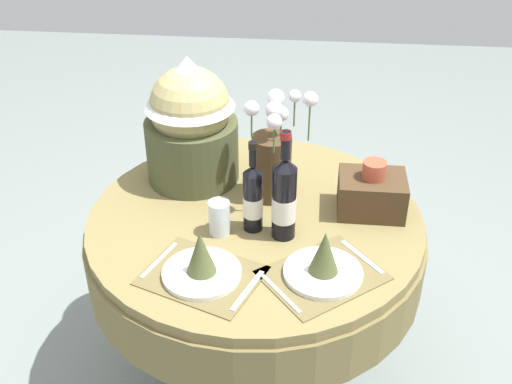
% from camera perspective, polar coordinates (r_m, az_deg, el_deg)
% --- Properties ---
extents(ground, '(8.00, 8.00, 0.00)m').
position_cam_1_polar(ground, '(2.67, -0.06, -15.66)').
color(ground, gray).
extents(dining_table, '(1.17, 1.17, 0.76)m').
position_cam_1_polar(dining_table, '(2.25, -0.07, -5.28)').
color(dining_table, olive).
rests_on(dining_table, ground).
extents(place_setting_left, '(0.41, 0.36, 0.16)m').
position_cam_1_polar(place_setting_left, '(1.89, -4.98, -6.51)').
color(place_setting_left, brown).
rests_on(place_setting_left, dining_table).
extents(place_setting_right, '(0.43, 0.42, 0.16)m').
position_cam_1_polar(place_setting_right, '(1.89, 6.15, -6.46)').
color(place_setting_right, brown).
rests_on(place_setting_right, dining_table).
extents(flower_vase, '(0.24, 0.25, 0.41)m').
position_cam_1_polar(flower_vase, '(2.19, 1.52, 3.23)').
color(flower_vase, '#47331E').
rests_on(flower_vase, dining_table).
extents(wine_bottle_left, '(0.08, 0.08, 0.38)m').
position_cam_1_polar(wine_bottle_left, '(1.99, 2.57, -0.56)').
color(wine_bottle_left, black).
rests_on(wine_bottle_left, dining_table).
extents(wine_bottle_centre, '(0.07, 0.07, 0.32)m').
position_cam_1_polar(wine_bottle_centre, '(2.04, -0.17, -0.50)').
color(wine_bottle_centre, black).
rests_on(wine_bottle_centre, dining_table).
extents(tumbler_near_right, '(0.07, 0.07, 0.12)m').
position_cam_1_polar(tumbler_near_right, '(2.05, -3.35, -2.33)').
color(tumbler_near_right, silver).
rests_on(tumbler_near_right, dining_table).
extents(gift_tub_back_left, '(0.34, 0.34, 0.48)m').
position_cam_1_polar(gift_tub_back_left, '(2.27, -5.96, 6.79)').
color(gift_tub_back_left, '#474C2D').
rests_on(gift_tub_back_left, dining_table).
extents(woven_basket_side_right, '(0.23, 0.18, 0.19)m').
position_cam_1_polar(woven_basket_side_right, '(2.19, 10.44, -0.05)').
color(woven_basket_side_right, '#47331E').
rests_on(woven_basket_side_right, dining_table).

